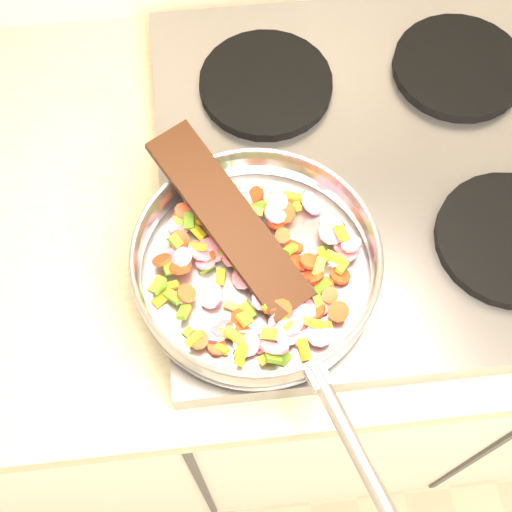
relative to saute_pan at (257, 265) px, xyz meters
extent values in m
cube|color=#939399|center=(0.19, 0.16, -0.07)|extent=(0.60, 0.60, 0.04)
cylinder|color=black|center=(0.05, 0.02, -0.04)|extent=(0.19, 0.19, 0.02)
cylinder|color=black|center=(0.33, 0.02, -0.04)|extent=(0.19, 0.19, 0.02)
cylinder|color=black|center=(0.05, 0.30, -0.04)|extent=(0.19, 0.19, 0.02)
cylinder|color=black|center=(0.33, 0.30, -0.04)|extent=(0.19, 0.19, 0.02)
cylinder|color=#9E9EA5|center=(0.00, 0.00, -0.03)|extent=(0.29, 0.29, 0.01)
torus|color=#9E9EA5|center=(0.00, 0.00, 0.00)|extent=(0.34, 0.34, 0.05)
torus|color=#9E9EA5|center=(0.00, 0.00, 0.02)|extent=(0.30, 0.30, 0.01)
cylinder|color=#9E9EA5|center=(0.08, -0.23, 0.02)|extent=(0.08, 0.19, 0.02)
cube|color=#9E9EA5|center=(0.05, -0.15, 0.01)|extent=(0.03, 0.04, 0.02)
cylinder|color=#DD155A|center=(0.01, -0.09, -0.02)|extent=(0.04, 0.04, 0.02)
cube|color=yellow|center=(0.07, -0.08, -0.01)|extent=(0.03, 0.01, 0.02)
cylinder|color=#DD155A|center=(-0.06, -0.03, -0.01)|extent=(0.04, 0.04, 0.02)
cylinder|color=red|center=(0.03, -0.07, -0.02)|extent=(0.03, 0.03, 0.02)
cylinder|color=red|center=(0.02, 0.00, -0.02)|extent=(0.03, 0.03, 0.02)
cube|color=yellow|center=(0.00, 0.08, -0.01)|extent=(0.03, 0.02, 0.01)
cylinder|color=red|center=(0.05, 0.01, -0.02)|extent=(0.03, 0.03, 0.02)
cylinder|color=#DD155A|center=(-0.10, 0.03, -0.02)|extent=(0.03, 0.03, 0.02)
cylinder|color=#DD155A|center=(0.07, -0.01, -0.02)|extent=(0.04, 0.04, 0.02)
cube|color=#5E8F25|center=(0.01, 0.09, -0.01)|extent=(0.03, 0.02, 0.02)
cylinder|color=red|center=(0.06, -0.06, -0.02)|extent=(0.03, 0.03, 0.02)
cube|color=#5E8F25|center=(-0.03, -0.10, -0.01)|extent=(0.02, 0.02, 0.02)
cylinder|color=#DD155A|center=(0.10, 0.04, -0.01)|extent=(0.05, 0.05, 0.01)
cylinder|color=#DD155A|center=(-0.09, 0.07, -0.02)|extent=(0.03, 0.03, 0.01)
cylinder|color=red|center=(-0.09, 0.01, -0.01)|extent=(0.04, 0.03, 0.02)
cylinder|color=#DD155A|center=(0.03, -0.05, -0.01)|extent=(0.03, 0.03, 0.03)
cube|color=yellow|center=(0.09, 0.00, 0.00)|extent=(0.03, 0.02, 0.02)
cylinder|color=#DD155A|center=(0.00, -0.04, -0.01)|extent=(0.03, 0.03, 0.02)
cube|color=#5E8F25|center=(0.02, -0.08, -0.01)|extent=(0.02, 0.02, 0.01)
cylinder|color=red|center=(-0.09, -0.03, 0.00)|extent=(0.03, 0.03, 0.01)
cylinder|color=#DD155A|center=(0.00, 0.03, -0.01)|extent=(0.04, 0.04, 0.02)
cube|color=#5E8F25|center=(0.01, -0.11, 0.00)|extent=(0.02, 0.02, 0.02)
cylinder|color=#DD155A|center=(0.11, 0.02, -0.02)|extent=(0.03, 0.04, 0.03)
cylinder|color=red|center=(-0.11, 0.02, -0.01)|extent=(0.03, 0.03, 0.02)
cube|color=#5E8F25|center=(-0.04, 0.03, -0.02)|extent=(0.02, 0.01, 0.02)
cylinder|color=red|center=(-0.03, -0.07, -0.01)|extent=(0.03, 0.03, 0.02)
cube|color=yellow|center=(-0.11, -0.01, -0.02)|extent=(0.02, 0.01, 0.01)
cube|color=yellow|center=(0.01, 0.02, 0.00)|extent=(0.02, 0.02, 0.01)
cube|color=#5E8F25|center=(-0.03, 0.08, 0.00)|extent=(0.02, 0.02, 0.01)
cylinder|color=red|center=(0.08, -0.04, -0.01)|extent=(0.03, 0.03, 0.02)
cube|color=yellow|center=(0.06, 0.10, -0.02)|extent=(0.03, 0.01, 0.01)
cube|color=yellow|center=(-0.04, -0.08, -0.01)|extent=(0.03, 0.02, 0.02)
cylinder|color=#DD155A|center=(-0.03, 0.02, -0.01)|extent=(0.03, 0.04, 0.03)
cube|color=#5E8F25|center=(0.04, 0.02, -0.01)|extent=(0.02, 0.02, 0.02)
cube|color=#5E8F25|center=(-0.12, -0.01, -0.01)|extent=(0.02, 0.02, 0.01)
cube|color=#5E8F25|center=(-0.08, -0.08, -0.01)|extent=(0.02, 0.03, 0.01)
cube|color=yellow|center=(0.04, -0.03, -0.02)|extent=(0.02, 0.01, 0.01)
cylinder|color=#DD155A|center=(0.01, -0.10, -0.01)|extent=(0.05, 0.03, 0.04)
cylinder|color=#DD155A|center=(-0.02, -0.09, -0.01)|extent=(0.04, 0.04, 0.01)
cube|color=#5E8F25|center=(-0.02, -0.05, -0.02)|extent=(0.02, 0.02, 0.02)
cylinder|color=red|center=(0.03, 0.06, -0.02)|extent=(0.03, 0.03, 0.02)
cylinder|color=#DD155A|center=(-0.05, -0.07, -0.01)|extent=(0.04, 0.04, 0.03)
cylinder|color=red|center=(0.08, -0.03, -0.02)|extent=(0.03, 0.04, 0.01)
cube|color=#5E8F25|center=(0.10, -0.01, -0.01)|extent=(0.02, 0.02, 0.01)
cylinder|color=red|center=(0.07, -0.02, -0.01)|extent=(0.03, 0.03, 0.03)
cylinder|color=#DD155A|center=(-0.04, 0.08, -0.02)|extent=(0.03, 0.04, 0.01)
cube|color=#5E8F25|center=(-0.12, -0.01, 0.00)|extent=(0.02, 0.03, 0.01)
cube|color=yellow|center=(0.05, -0.07, -0.02)|extent=(0.02, 0.02, 0.01)
cube|color=yellow|center=(0.04, -0.10, -0.01)|extent=(0.02, 0.03, 0.02)
cylinder|color=red|center=(-0.09, 0.08, -0.02)|extent=(0.04, 0.04, 0.01)
cube|color=#5E8F25|center=(0.02, 0.01, -0.02)|extent=(0.02, 0.02, 0.02)
cylinder|color=#DD155A|center=(-0.06, 0.03, -0.01)|extent=(0.03, 0.04, 0.03)
cube|color=#5E8F25|center=(-0.09, -0.05, -0.01)|extent=(0.02, 0.02, 0.02)
cube|color=#5E8F25|center=(-0.08, 0.07, -0.01)|extent=(0.02, 0.02, 0.01)
cylinder|color=#DD155A|center=(0.06, -0.09, -0.01)|extent=(0.03, 0.03, 0.01)
cylinder|color=red|center=(-0.03, 0.07, -0.01)|extent=(0.03, 0.02, 0.02)
cube|color=yellow|center=(-0.08, -0.08, 0.00)|extent=(0.02, 0.02, 0.02)
cube|color=yellow|center=(0.00, -0.11, -0.01)|extent=(0.03, 0.02, 0.01)
cylinder|color=red|center=(0.04, 0.07, -0.01)|extent=(0.03, 0.03, 0.02)
cylinder|color=#DD155A|center=(0.11, 0.01, -0.02)|extent=(0.03, 0.04, 0.03)
cube|color=#5E8F25|center=(-0.01, 0.05, -0.02)|extent=(0.03, 0.03, 0.02)
cube|color=yellow|center=(-0.07, 0.06, -0.02)|extent=(0.02, 0.02, 0.02)
cylinder|color=#DD155A|center=(-0.06, 0.02, -0.01)|extent=(0.03, 0.03, 0.02)
cube|color=yellow|center=(-0.03, -0.04, -0.02)|extent=(0.03, 0.02, 0.01)
cube|color=#5E8F25|center=(0.01, -0.09, -0.02)|extent=(0.02, 0.02, 0.01)
cube|color=yellow|center=(0.08, 0.01, -0.02)|extent=(0.02, 0.02, 0.02)
cylinder|color=red|center=(0.01, -0.05, -0.01)|extent=(0.03, 0.03, 0.02)
cylinder|color=#DD155A|center=(0.12, 0.02, 0.00)|extent=(0.03, 0.03, 0.02)
cylinder|color=red|center=(0.02, -0.06, 0.00)|extent=(0.04, 0.03, 0.02)
cube|color=#5E8F25|center=(0.10, 0.04, -0.01)|extent=(0.02, 0.02, 0.01)
cube|color=#5E8F25|center=(-0.10, -0.03, -0.01)|extent=(0.02, 0.03, 0.01)
cylinder|color=red|center=(0.10, -0.02, -0.02)|extent=(0.03, 0.03, 0.01)
cylinder|color=red|center=(0.02, -0.02, -0.02)|extent=(0.04, 0.03, 0.03)
cube|color=yellow|center=(-0.12, -0.02, -0.02)|extent=(0.03, 0.02, 0.01)
cube|color=#5E8F25|center=(-0.11, 0.01, -0.01)|extent=(0.02, 0.02, 0.01)
cube|color=#5E8F25|center=(0.07, -0.05, -0.02)|extent=(0.02, 0.02, 0.02)
cube|color=yellow|center=(-0.07, 0.08, -0.02)|extent=(0.03, 0.01, 0.02)
cylinder|color=red|center=(-0.06, 0.03, -0.02)|extent=(0.03, 0.03, 0.02)
cylinder|color=red|center=(-0.03, 0.08, -0.01)|extent=(0.03, 0.03, 0.03)
cylinder|color=#DD155A|center=(0.01, -0.09, -0.01)|extent=(0.03, 0.03, 0.02)
cube|color=#5E8F25|center=(-0.09, 0.08, -0.02)|extent=(0.02, 0.02, 0.01)
cube|color=yellow|center=(-0.05, 0.08, 0.00)|extent=(0.03, 0.02, 0.02)
cylinder|color=#DD155A|center=(0.04, 0.08, 0.00)|extent=(0.04, 0.04, 0.02)
cube|color=#5E8F25|center=(0.01, -0.05, 0.00)|extent=(0.02, 0.02, 0.02)
cube|color=yellow|center=(0.05, 0.08, -0.01)|extent=(0.03, 0.02, 0.01)
cube|color=#5E8F25|center=(-0.02, 0.05, 0.00)|extent=(0.02, 0.02, 0.02)
cylinder|color=#DD155A|center=(-0.02, -0.01, -0.01)|extent=(0.04, 0.04, 0.02)
cylinder|color=red|center=(0.06, 0.00, -0.01)|extent=(0.04, 0.04, 0.02)
cylinder|color=#DD155A|center=(-0.06, -0.07, -0.02)|extent=(0.04, 0.04, 0.02)
cube|color=yellow|center=(0.11, 0.02, -0.01)|extent=(0.02, 0.03, 0.02)
cylinder|color=#DD155A|center=(0.03, -0.08, -0.01)|extent=(0.04, 0.04, 0.02)
cylinder|color=red|center=(-0.06, -0.09, -0.02)|extent=(0.03, 0.03, 0.01)
cube|color=yellow|center=(0.06, -0.02, -0.02)|extent=(0.02, 0.02, 0.01)
cube|color=yellow|center=(-0.07, 0.04, -0.01)|extent=(0.02, 0.02, 0.02)
cylinder|color=#DD155A|center=(0.03, 0.07, 0.00)|extent=(0.04, 0.04, 0.02)
cylinder|color=red|center=(0.09, -0.07, -0.01)|extent=(0.04, 0.04, 0.02)
cylinder|color=red|center=(-0.09, 0.05, -0.02)|extent=(0.04, 0.03, 0.02)
cube|color=#5E8F25|center=(-0.06, 0.01, -0.02)|extent=(0.02, 0.02, 0.02)
cube|color=#5E8F25|center=(-0.02, -0.06, -0.01)|extent=(0.02, 0.02, 0.01)
cylinder|color=red|center=(-0.08, -0.08, -0.01)|extent=(0.03, 0.03, 0.02)
cylinder|color=red|center=(0.10, 0.05, -0.02)|extent=(0.03, 0.03, 0.02)
cylinder|color=red|center=(0.04, 0.04, 0.00)|extent=(0.03, 0.03, 0.02)
cylinder|color=red|center=(0.01, -0.03, -0.01)|extent=(0.03, 0.03, 0.01)
cube|color=#5E8F25|center=(-0.03, 0.03, -0.02)|extent=(0.02, 0.02, 0.01)
cylinder|color=red|center=(-0.08, 0.09, -0.01)|extent=(0.02, 0.02, 0.01)
cube|color=#5E8F25|center=(0.02, -0.11, -0.02)|extent=(0.02, 0.02, 0.02)
cube|color=#5E8F25|center=(0.00, -0.09, 0.00)|extent=(0.02, 0.02, 0.02)
cylinder|color=red|center=(0.05, 0.03, -0.02)|extent=(0.03, 0.02, 0.02)
cylinder|color=#DD155A|center=(0.06, -0.03, -0.02)|extent=(0.04, 0.04, 0.02)
cylinder|color=#DD155A|center=(0.08, 0.09, -0.02)|extent=(0.04, 0.05, 0.03)
cube|color=#5E8F25|center=(0.07, -0.01, 0.00)|extent=(0.02, 0.03, 0.02)
cube|color=#5E8F25|center=(-0.04, -0.08, -0.01)|extent=(0.02, 0.01, 0.01)
cylinder|color=#DD155A|center=(-0.09, 0.02, 0.00)|extent=(0.03, 0.04, 0.02)
cylinder|color=#DD155A|center=(0.05, -0.06, -0.02)|extent=(0.04, 0.04, 0.03)
cube|color=#5E8F25|center=(-0.10, 0.05, -0.01)|extent=(0.02, 0.02, 0.02)
cylinder|color=#DD155A|center=(0.02, -0.07, -0.01)|extent=(0.03, 0.03, 0.03)
cube|color=yellow|center=(0.04, 0.10, -0.02)|extent=(0.02, 0.01, 0.02)
cube|color=#5E8F25|center=(0.01, -0.07, -0.02)|extent=(0.02, 0.03, 0.01)
cylinder|color=red|center=(0.00, -0.01, -0.02)|extent=(0.03, 0.02, 0.03)
cylinder|color=red|center=(-0.03, -0.06, -0.01)|extent=(0.02, 0.02, 0.02)
cube|color=yellow|center=(-0.05, -0.09, -0.02)|extent=(0.03, 0.02, 0.01)
cylinder|color=#DD155A|center=(0.02, -0.09, -0.01)|extent=(0.04, 0.04, 0.02)
cube|color=#5E8F25|center=(-0.02, 0.11, -0.01)|extent=(0.01, 0.02, 0.02)
cube|color=#5E8F25|center=(0.08, -0.03, -0.01)|extent=(0.02, 0.02, 0.02)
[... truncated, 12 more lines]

